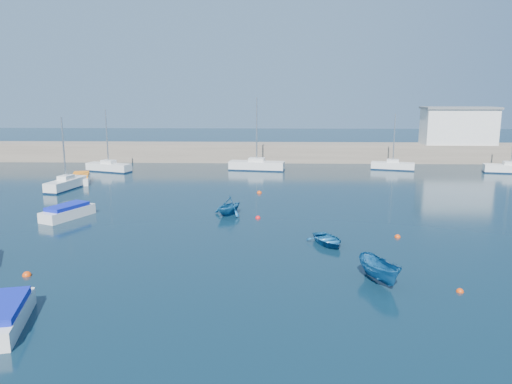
{
  "coord_description": "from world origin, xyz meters",
  "views": [
    {
      "loc": [
        3.18,
        -26.58,
        10.21
      ],
      "look_at": [
        1.89,
        15.52,
        1.6
      ],
      "focal_mm": 35.0,
      "sensor_mm": 36.0,
      "label": 1
    }
  ],
  "objects_px": {
    "sailboat_3": "(66,184)",
    "dinghy_center": "(328,240)",
    "harbor_office": "(459,127)",
    "sailboat_8": "(510,168)",
    "motorboat_3": "(3,316)",
    "sailboat_5": "(109,167)",
    "motorboat_1": "(68,212)",
    "dinghy_left": "(229,206)",
    "dinghy_right": "(380,271)",
    "motorboat_2": "(81,178)",
    "sailboat_6": "(257,165)",
    "sailboat_7": "(393,166)"
  },
  "relations": [
    {
      "from": "sailboat_6",
      "to": "sailboat_3",
      "type": "bearing_deg",
      "value": 133.41
    },
    {
      "from": "sailboat_3",
      "to": "motorboat_3",
      "type": "xyz_separation_m",
      "value": [
        9.79,
        -30.85,
        -0.05
      ]
    },
    {
      "from": "motorboat_1",
      "to": "dinghy_left",
      "type": "distance_m",
      "value": 13.09
    },
    {
      "from": "motorboat_1",
      "to": "dinghy_center",
      "type": "relative_size",
      "value": 1.54
    },
    {
      "from": "motorboat_2",
      "to": "dinghy_center",
      "type": "bearing_deg",
      "value": -58.57
    },
    {
      "from": "dinghy_right",
      "to": "sailboat_6",
      "type": "bearing_deg",
      "value": 81.32
    },
    {
      "from": "dinghy_left",
      "to": "sailboat_8",
      "type": "bearing_deg",
      "value": 68.17
    },
    {
      "from": "dinghy_center",
      "to": "harbor_office",
      "type": "bearing_deg",
      "value": 39.97
    },
    {
      "from": "harbor_office",
      "to": "dinghy_right",
      "type": "xyz_separation_m",
      "value": [
        -20.92,
        -46.92,
        -4.43
      ]
    },
    {
      "from": "sailboat_7",
      "to": "dinghy_left",
      "type": "relative_size",
      "value": 2.46
    },
    {
      "from": "harbor_office",
      "to": "dinghy_center",
      "type": "xyz_separation_m",
      "value": [
        -22.96,
        -40.22,
        -4.77
      ]
    },
    {
      "from": "harbor_office",
      "to": "dinghy_left",
      "type": "bearing_deg",
      "value": -133.21
    },
    {
      "from": "harbor_office",
      "to": "sailboat_8",
      "type": "bearing_deg",
      "value": -71.21
    },
    {
      "from": "dinghy_right",
      "to": "sailboat_8",
      "type": "bearing_deg",
      "value": 36.91
    },
    {
      "from": "sailboat_3",
      "to": "dinghy_center",
      "type": "height_order",
      "value": "sailboat_3"
    },
    {
      "from": "sailboat_8",
      "to": "motorboat_3",
      "type": "distance_m",
      "value": 59.96
    },
    {
      "from": "sailboat_5",
      "to": "motorboat_2",
      "type": "height_order",
      "value": "sailboat_5"
    },
    {
      "from": "motorboat_1",
      "to": "sailboat_5",
      "type": "bearing_deg",
      "value": 124.62
    },
    {
      "from": "motorboat_3",
      "to": "dinghy_left",
      "type": "xyz_separation_m",
      "value": [
        8.18,
        20.38,
        0.24
      ]
    },
    {
      "from": "dinghy_center",
      "to": "sailboat_8",
      "type": "bearing_deg",
      "value": 29.01
    },
    {
      "from": "harbor_office",
      "to": "motorboat_3",
      "type": "relative_size",
      "value": 1.95
    },
    {
      "from": "sailboat_6",
      "to": "sailboat_8",
      "type": "distance_m",
      "value": 32.0
    },
    {
      "from": "harbor_office",
      "to": "dinghy_right",
      "type": "relative_size",
      "value": 2.89
    },
    {
      "from": "sailboat_3",
      "to": "sailboat_5",
      "type": "height_order",
      "value": "sailboat_5"
    },
    {
      "from": "sailboat_8",
      "to": "dinghy_right",
      "type": "xyz_separation_m",
      "value": [
        -24.21,
        -37.24,
        0.09
      ]
    },
    {
      "from": "sailboat_3",
      "to": "dinghy_center",
      "type": "distance_m",
      "value": 31.32
    },
    {
      "from": "sailboat_8",
      "to": "motorboat_2",
      "type": "xyz_separation_m",
      "value": [
        -51.53,
        -8.23,
        -0.09
      ]
    },
    {
      "from": "harbor_office",
      "to": "sailboat_8",
      "type": "xyz_separation_m",
      "value": [
        3.29,
        -9.67,
        -4.52
      ]
    },
    {
      "from": "motorboat_3",
      "to": "dinghy_left",
      "type": "relative_size",
      "value": 1.74
    },
    {
      "from": "sailboat_8",
      "to": "motorboat_1",
      "type": "xyz_separation_m",
      "value": [
        -46.63,
        -24.04,
        -0.05
      ]
    },
    {
      "from": "sailboat_3",
      "to": "sailboat_8",
      "type": "height_order",
      "value": "sailboat_8"
    },
    {
      "from": "sailboat_3",
      "to": "sailboat_6",
      "type": "xyz_separation_m",
      "value": [
        19.61,
        13.47,
        0.05
      ]
    },
    {
      "from": "motorboat_1",
      "to": "dinghy_left",
      "type": "relative_size",
      "value": 1.65
    },
    {
      "from": "motorboat_1",
      "to": "dinghy_right",
      "type": "bearing_deg",
      "value": -6.1
    },
    {
      "from": "sailboat_3",
      "to": "dinghy_center",
      "type": "xyz_separation_m",
      "value": [
        25.34,
        -18.41,
        -0.26
      ]
    },
    {
      "from": "harbor_office",
      "to": "motorboat_3",
      "type": "bearing_deg",
      "value": -126.17
    },
    {
      "from": "sailboat_5",
      "to": "dinghy_left",
      "type": "bearing_deg",
      "value": -121.92
    },
    {
      "from": "sailboat_6",
      "to": "motorboat_2",
      "type": "xyz_separation_m",
      "value": [
        -19.55,
        -9.55,
        -0.15
      ]
    },
    {
      "from": "sailboat_5",
      "to": "sailboat_6",
      "type": "distance_m",
      "value": 18.99
    },
    {
      "from": "dinghy_center",
      "to": "dinghy_right",
      "type": "relative_size",
      "value": 0.91
    },
    {
      "from": "sailboat_6",
      "to": "motorboat_3",
      "type": "height_order",
      "value": "sailboat_6"
    },
    {
      "from": "dinghy_left",
      "to": "dinghy_right",
      "type": "height_order",
      "value": "dinghy_left"
    },
    {
      "from": "harbor_office",
      "to": "motorboat_2",
      "type": "distance_m",
      "value": 51.66
    },
    {
      "from": "motorboat_2",
      "to": "dinghy_center",
      "type": "xyz_separation_m",
      "value": [
        25.28,
        -22.32,
        -0.16
      ]
    },
    {
      "from": "sailboat_3",
      "to": "sailboat_5",
      "type": "relative_size",
      "value": 0.95
    },
    {
      "from": "sailboat_5",
      "to": "motorboat_3",
      "type": "xyz_separation_m",
      "value": [
        9.09,
        -42.57,
        -0.05
      ]
    },
    {
      "from": "motorboat_2",
      "to": "sailboat_7",
      "type": "bearing_deg",
      "value": -1.57
    },
    {
      "from": "harbor_office",
      "to": "sailboat_5",
      "type": "xyz_separation_m",
      "value": [
        -47.59,
        -10.09,
        -4.52
      ]
    },
    {
      "from": "sailboat_5",
      "to": "sailboat_8",
      "type": "height_order",
      "value": "sailboat_8"
    },
    {
      "from": "harbor_office",
      "to": "sailboat_8",
      "type": "distance_m",
      "value": 11.17
    }
  ]
}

